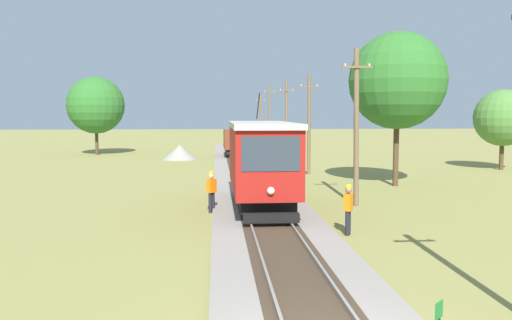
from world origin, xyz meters
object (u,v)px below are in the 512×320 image
Objects in this scene: utility_pole_far at (286,120)px; second_worker at (212,190)px; utility_pole_near_tram at (356,125)px; utility_pole_distant at (269,116)px; tree_left_far at (398,81)px; utility_pole_horizon at (261,118)px; track_worker at (348,207)px; tree_left_near at (96,105)px; freight_car at (237,141)px; utility_pole_mid at (309,123)px; tree_right_near at (503,118)px; gravel_pile at (180,152)px; red_tram at (261,160)px.

second_worker is (-6.57, -24.99, -2.66)m from utility_pole_far.
utility_pole_distant reaches higher than utility_pole_near_tram.
second_worker is at bearing -145.13° from tree_left_far.
track_worker is (-1.84, -56.80, -2.55)m from utility_pole_horizon.
utility_pole_far is at bearing -62.93° from track_worker.
utility_pole_near_tram is at bearing -90.00° from utility_pole_distant.
tree_left_near is 0.89× the size of tree_left_far.
tree_left_far reaches higher than freight_car.
utility_pole_far is at bearing -58.96° from second_worker.
utility_pole_mid is at bearing -90.00° from utility_pole_distant.
track_worker is 14.14m from tree_left_far.
tree_right_near is (14.86, -9.74, 0.22)m from utility_pole_far.
gravel_pile is 1.77× the size of second_worker.
utility_pole_distant reaches higher than second_worker.
utility_pole_mid is 15.21m from second_worker.
tree_left_far reaches higher than utility_pole_mid.
red_tram is 4.77m from utility_pole_near_tram.
second_worker is (3.11, -25.91, 0.32)m from gravel_pile.
utility_pole_mid is at bearing 71.29° from red_tram.
red_tram reaches higher than gravel_pile.
tree_left_near is (-16.62, 36.44, 4.03)m from track_worker.
tree_left_far is at bearing -53.59° from gravel_pile.
utility_pole_near_tram is 1.04× the size of utility_pole_mid.
utility_pole_distant reaches higher than freight_car.
utility_pole_far is 29.64m from track_worker.
utility_pole_distant is at bearing 90.00° from utility_pole_far.
freight_car is at bearing 90.01° from red_tram.
track_worker reaches higher than gravel_pile.
red_tram is 1.24× the size of utility_pole_horizon.
second_worker is (-6.57, -1.38, -2.68)m from utility_pole_near_tram.
utility_pole_mid is 18.23m from track_worker.
utility_pole_near_tram is at bearing -80.23° from freight_car.
freight_car reaches higher than track_worker.
utility_pole_near_tram reaches higher than utility_pole_horizon.
utility_pole_far is at bearing -25.50° from freight_car.
tree_left_far reaches higher than red_tram.
utility_pole_near_tram is at bearing 12.40° from red_tram.
freight_car is at bearing -108.68° from utility_pole_distant.
red_tram is at bearing -123.58° from second_worker.
tree_right_near is (14.86, 1.77, 0.35)m from utility_pole_mid.
utility_pole_near_tram is (4.43, -25.73, 2.11)m from freight_car.
freight_car is 22.76m from tree_right_near.
track_worker is (-1.84, -44.69, -2.94)m from utility_pole_distant.
track_worker is at bearing -107.40° from utility_pole_near_tram.
tree_left_far is at bearing -47.61° from tree_left_near.
gravel_pile is at bearing 127.91° from utility_pole_mid.
utility_pole_near_tram is 23.61m from utility_pole_far.
tree_left_far is (4.00, -17.63, 2.41)m from utility_pole_far.
tree_left_far is (-10.87, -7.88, 2.18)m from tree_right_near.
gravel_pile is 26.95m from tree_right_near.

